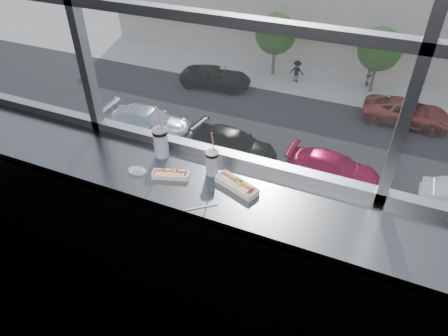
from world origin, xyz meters
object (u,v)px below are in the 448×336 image
at_px(soda_cup_left, 161,141).
at_px(pedestrian_a, 297,69).
at_px(tree_center, 380,49).
at_px(car_far_a, 216,74).
at_px(car_near_b, 234,140).
at_px(car_near_a, 148,118).
at_px(car_far_b, 409,109).
at_px(hotdog_tray_left, 171,174).
at_px(hotdog_tray_right, 237,184).
at_px(loose_straw, 202,207).
at_px(soda_cup_right, 212,161).
at_px(wrapper, 137,171).
at_px(car_near_c, 334,164).
at_px(tree_left, 276,34).
at_px(pedestrian_b, 371,73).

xyz_separation_m(soda_cup_left, pedestrian_a, (-5.40, 27.50, -11.13)).
bearing_deg(tree_center, car_far_a, -160.15).
bearing_deg(car_near_b, car_near_a, 97.40).
xyz_separation_m(pedestrian_a, tree_center, (5.64, 0.63, 2.21)).
bearing_deg(soda_cup_left, car_far_b, 82.94).
bearing_deg(hotdog_tray_left, soda_cup_left, 114.96).
bearing_deg(car_near_a, hotdog_tray_right, -145.41).
height_order(soda_cup_left, car_far_a, soda_cup_left).
distance_m(car_near_b, tree_center, 13.71).
distance_m(soda_cup_left, loose_straw, 0.60).
bearing_deg(soda_cup_right, car_near_a, 126.96).
distance_m(wrapper, car_near_a, 22.90).
height_order(soda_cup_right, car_near_c, soda_cup_right).
bearing_deg(car_far_b, tree_left, 68.25).
bearing_deg(loose_straw, hotdog_tray_left, 111.30).
relative_size(loose_straw, car_far_a, 0.03).
bearing_deg(soda_cup_right, soda_cup_left, 173.44).
xyz_separation_m(wrapper, tree_center, (0.30, 28.35, -8.83)).
xyz_separation_m(wrapper, pedestrian_b, (0.03, 29.50, -11.12)).
distance_m(hotdog_tray_left, car_far_b, 26.84).
relative_size(car_far_b, tree_left, 1.27).
bearing_deg(pedestrian_b, car_near_b, 155.52).
height_order(wrapper, pedestrian_b, wrapper).
distance_m(soda_cup_right, car_near_a, 23.04).
height_order(car_near_c, pedestrian_b, car_near_c).
bearing_deg(car_far_a, car_near_a, 166.64).
distance_m(soda_cup_left, pedestrian_a, 30.15).
bearing_deg(wrapper, hotdog_tray_right, 9.88).
bearing_deg(car_far_a, tree_center, -76.76).
xyz_separation_m(car_near_a, pedestrian_a, (6.38, 11.37, -0.11)).
bearing_deg(soda_cup_right, tree_left, 105.70).
height_order(car_near_a, car_far_b, car_near_a).
bearing_deg(loose_straw, car_near_a, 88.27).
bearing_deg(car_near_a, soda_cup_right, -145.72).
bearing_deg(car_far_b, car_near_c, 157.11).
bearing_deg(soda_cup_left, wrapper, -101.60).
distance_m(car_far_a, pedestrian_a, 6.40).
bearing_deg(hotdog_tray_left, car_near_b, 92.45).
xyz_separation_m(soda_cup_right, tree_left, (-7.92, 28.17, -8.85)).
distance_m(car_near_c, pedestrian_a, 12.49).
distance_m(hotdog_tray_right, tree_left, 30.67).
xyz_separation_m(soda_cup_right, loose_straw, (0.08, -0.31, -0.09)).
distance_m(tree_left, tree_center, 7.78).
distance_m(wrapper, tree_left, 30.61).
distance_m(car_far_a, car_far_b, 13.82).
xyz_separation_m(soda_cup_right, car_near_b, (-6.39, 16.17, -11.13)).
height_order(soda_cup_right, car_near_b, soda_cup_right).
height_order(soda_cup_left, loose_straw, soda_cup_left).
height_order(soda_cup_left, car_far_b, soda_cup_left).
xyz_separation_m(loose_straw, car_near_b, (-6.47, 16.48, -11.04)).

